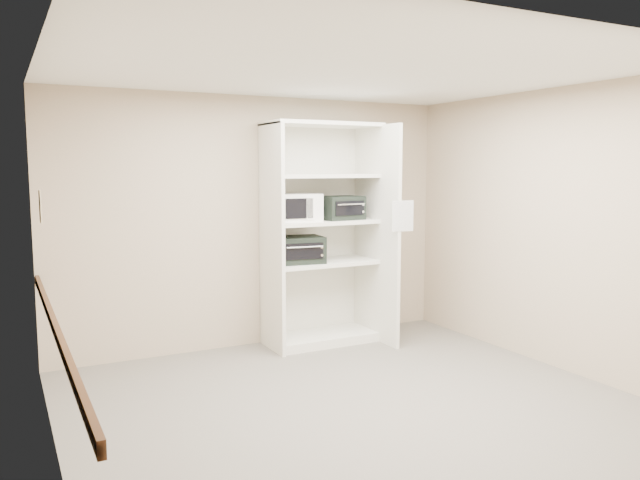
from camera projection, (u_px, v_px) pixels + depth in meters
name	position (u px, v px, depth m)	size (l,w,h in m)	color
floor	(350.00, 402.00, 5.18)	(4.50, 4.00, 0.01)	#655F57
ceiling	(352.00, 70.00, 4.87)	(4.50, 4.00, 0.01)	white
wall_back	(259.00, 222.00, 6.79)	(4.50, 0.02, 2.70)	tan
wall_front	(544.00, 281.00, 3.26)	(4.50, 0.02, 2.70)	tan
wall_left	(48.00, 260.00, 4.00)	(0.02, 4.00, 2.70)	tan
wall_right	(551.00, 229.00, 6.06)	(0.02, 4.00, 2.70)	tan
shelving_unit	(325.00, 241.00, 6.86)	(1.24, 0.92, 2.42)	silver
microwave	(296.00, 207.00, 6.65)	(0.49, 0.37, 0.29)	white
toaster_oven_upper	(341.00, 208.00, 6.85)	(0.45, 0.34, 0.26)	black
toaster_oven_lower	(298.00, 250.00, 6.70)	(0.51, 0.39, 0.28)	black
paper_sign	(403.00, 216.00, 6.54)	(0.25, 0.01, 0.32)	white
chair_rail	(56.00, 328.00, 4.06)	(0.04, 3.98, 0.08)	#402917
wall_poster	(40.00, 206.00, 4.64)	(0.01, 0.17, 0.24)	white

